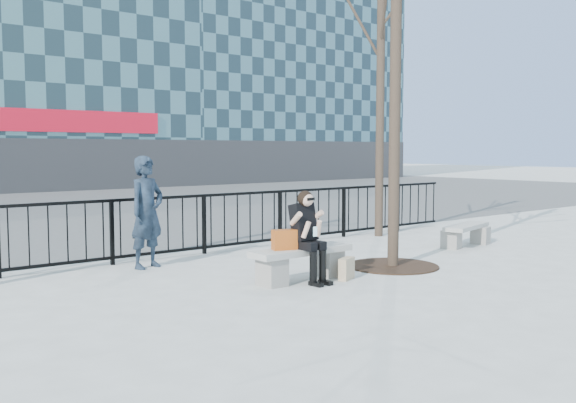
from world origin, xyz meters
TOP-DOWN VIEW (x-y plane):
  - ground at (0.00, 0.00)m, footprint 120.00×120.00m
  - street_surface at (0.00, 15.00)m, footprint 60.00×23.00m
  - railing at (0.00, 3.00)m, footprint 14.00×0.06m
  - building_right at (20.00, 27.00)m, footprint 16.20×10.20m
  - tree_grate at (1.90, -0.10)m, footprint 1.50×1.50m
  - bench_main at (0.00, 0.00)m, footprint 1.65×0.46m
  - bench_second at (4.73, 0.46)m, footprint 1.46×0.41m
  - seated_woman at (0.00, -0.16)m, footprint 0.50×0.64m
  - handbag at (-0.31, 0.02)m, footprint 0.39×0.27m
  - shopping_bag at (0.57, -0.36)m, footprint 0.36×0.25m
  - standing_man at (-1.27, 2.39)m, footprint 0.77×0.62m

SIDE VIEW (x-z plane):
  - ground at x=0.00m, z-range 0.00..0.00m
  - street_surface at x=0.00m, z-range 0.00..0.01m
  - tree_grate at x=1.90m, z-range 0.00..0.02m
  - shopping_bag at x=0.57m, z-range 0.00..0.32m
  - bench_second at x=4.73m, z-range 0.05..0.48m
  - bench_main at x=0.00m, z-range 0.06..0.55m
  - railing at x=0.00m, z-range 0.00..1.11m
  - handbag at x=-0.31m, z-range 0.49..0.78m
  - seated_woman at x=0.00m, z-range 0.00..1.34m
  - standing_man at x=-1.27m, z-range 0.00..1.83m
  - building_right at x=20.00m, z-range 0.00..20.60m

